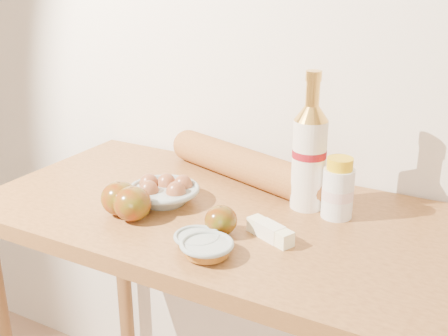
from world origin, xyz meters
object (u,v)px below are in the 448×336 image
Objects in this scene: table at (230,259)px; cream_bottle at (338,190)px; bourbon_bottle at (309,154)px; egg_bowl at (164,192)px; baguette at (243,165)px.

cream_bottle reaches higher than table.
egg_bowl is (-0.31, -0.14, -0.11)m from bourbon_bottle.
egg_bowl is 0.43× the size of baguette.
cream_bottle is at bearing 1.43° from bourbon_bottle.
table is at bearing -127.88° from bourbon_bottle.
cream_bottle is 0.41m from egg_bowl.
baguette is at bearing 173.21° from bourbon_bottle.
table is 0.31m from bourbon_bottle.
cream_bottle is at bearing 17.35° from egg_bowl.
bourbon_bottle reaches higher than cream_bottle.
cream_bottle is (0.22, 0.10, 0.19)m from table.
table is 2.24× the size of baguette.
bourbon_bottle is 1.42× the size of egg_bowl.
table is at bearing -177.59° from cream_bottle.
baguette is at bearing 64.35° from egg_bowl.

